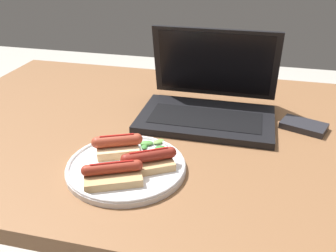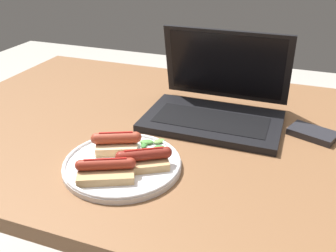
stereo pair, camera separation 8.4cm
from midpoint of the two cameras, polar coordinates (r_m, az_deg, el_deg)
name	(u,v)px [view 2 (the right image)]	position (r m, az deg, el deg)	size (l,w,h in m)	color
desk	(182,152)	(1.00, 4.64, -4.11)	(1.37, 0.87, 0.76)	brown
laptop	(216,104)	(1.01, 9.76, 3.25)	(0.35, 0.27, 0.22)	black
plate	(122,164)	(0.80, -3.98, -5.87)	(0.25, 0.25, 0.02)	silver
sausage_toast_left	(106,169)	(0.75, -6.27, -6.69)	(0.13, 0.11, 0.04)	tan
sausage_toast_middle	(144,159)	(0.78, -0.58, -5.13)	(0.12, 0.10, 0.04)	tan
sausage_toast_right	(117,142)	(0.83, -5.00, -2.58)	(0.11, 0.09, 0.05)	#D6B784
salad_pile	(151,144)	(0.86, 0.21, -2.79)	(0.07, 0.08, 0.01)	#709E4C
external_drive	(313,133)	(1.00, 23.45, -1.08)	(0.13, 0.10, 0.02)	#232328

